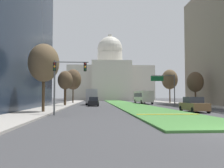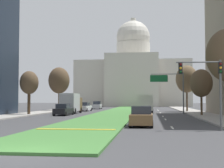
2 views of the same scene
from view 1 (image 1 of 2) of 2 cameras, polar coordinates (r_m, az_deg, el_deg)
ground_plane at (r=59.60m, az=2.32°, el=-4.63°), size 260.00×260.00×0.00m
grass_median at (r=54.85m, az=2.87°, el=-4.71°), size 6.33×86.08×0.14m
median_curb_nose at (r=22.30m, az=13.21°, el=-7.07°), size 5.69×0.50×0.04m
lane_dashes_right at (r=50.17m, az=11.77°, el=-4.89°), size 0.16×45.84×0.01m
sidewalk_left at (r=50.08m, az=-11.34°, el=-4.82°), size 4.00×86.08×0.15m
sidewalk_right at (r=53.36m, az=17.46°, el=-4.62°), size 4.00×86.08×0.15m
capitol_building at (r=106.64m, az=-0.47°, el=1.37°), size 36.66×23.09×29.72m
traffic_light_near_left at (r=23.06m, az=-11.52°, el=2.10°), size 3.34×0.35×5.20m
overhead_guide_sign at (r=52.94m, az=12.72°, el=0.24°), size 5.32×0.20×6.50m
street_tree_left_near at (r=26.90m, az=-16.00°, el=4.85°), size 3.31×3.31×7.48m
street_tree_left_mid at (r=43.98m, az=-11.13°, el=0.81°), size 2.68×2.68×6.36m
street_tree_right_mid at (r=47.76m, az=19.28°, el=0.46°), size 3.06×3.06×6.40m
street_tree_left_far at (r=59.66m, az=-9.29°, el=1.07°), size 4.07×4.07×8.45m
street_tree_right_far at (r=61.50m, az=13.63°, el=1.05°), size 3.99×3.99×8.46m
sedan_lead_stopped at (r=28.55m, az=18.98°, el=-4.76°), size 1.96×4.42×1.71m
sedan_midblock at (r=43.33m, az=-4.38°, el=-4.26°), size 1.98×4.69×1.64m
sedan_distant at (r=59.65m, az=-4.52°, el=-3.86°), size 2.16×4.50×1.70m
sedan_far_horizon at (r=72.51m, az=-4.15°, el=-3.65°), size 1.96×4.45×1.81m
box_truck_delivery at (r=49.54m, az=-4.84°, el=-3.04°), size 2.40×6.40×3.20m
city_bus at (r=56.21m, az=7.41°, el=-2.91°), size 2.62×11.00×2.95m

